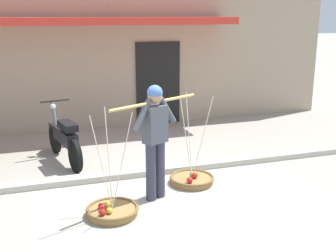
{
  "coord_description": "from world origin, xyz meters",
  "views": [
    {
      "loc": [
        -1.83,
        -5.88,
        2.65
      ],
      "look_at": [
        0.32,
        0.6,
        0.85
      ],
      "focal_mm": 45.55,
      "sensor_mm": 36.0,
      "label": 1
    }
  ],
  "objects_px": {
    "motorcycle_second_in_row": "(64,139)",
    "fruit_basket_right_side": "(192,179)",
    "fruit_vendor": "(155,135)",
    "fruit_basket_left_side": "(112,210)"
  },
  "relations": [
    {
      "from": "fruit_vendor",
      "to": "fruit_basket_left_side",
      "type": "bearing_deg",
      "value": -153.62
    },
    {
      "from": "motorcycle_second_in_row",
      "to": "fruit_basket_right_side",
      "type": "bearing_deg",
      "value": -42.33
    },
    {
      "from": "fruit_vendor",
      "to": "fruit_basket_right_side",
      "type": "height_order",
      "value": "fruit_vendor"
    },
    {
      "from": "fruit_basket_left_side",
      "to": "motorcycle_second_in_row",
      "type": "bearing_deg",
      "value": 99.42
    },
    {
      "from": "fruit_vendor",
      "to": "fruit_basket_right_side",
      "type": "distance_m",
      "value": 1.21
    },
    {
      "from": "fruit_vendor",
      "to": "motorcycle_second_in_row",
      "type": "height_order",
      "value": "fruit_vendor"
    },
    {
      "from": "fruit_vendor",
      "to": "motorcycle_second_in_row",
      "type": "bearing_deg",
      "value": 118.92
    },
    {
      "from": "motorcycle_second_in_row",
      "to": "fruit_basket_left_side",
      "type": "bearing_deg",
      "value": -80.58
    },
    {
      "from": "fruit_vendor",
      "to": "fruit_basket_left_side",
      "type": "xyz_separation_m",
      "value": [
        -0.73,
        -0.36,
        -0.9
      ]
    },
    {
      "from": "fruit_vendor",
      "to": "fruit_basket_right_side",
      "type": "bearing_deg",
      "value": 26.25
    }
  ]
}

